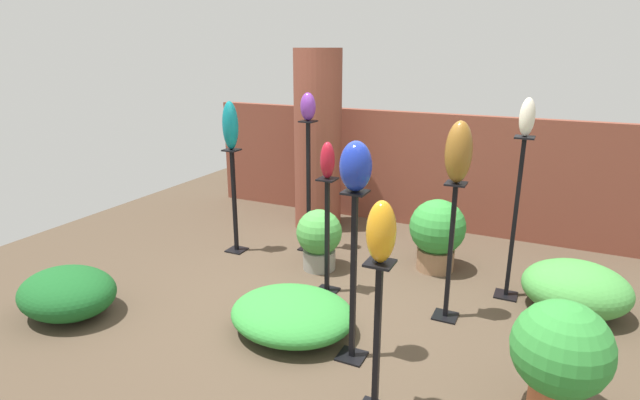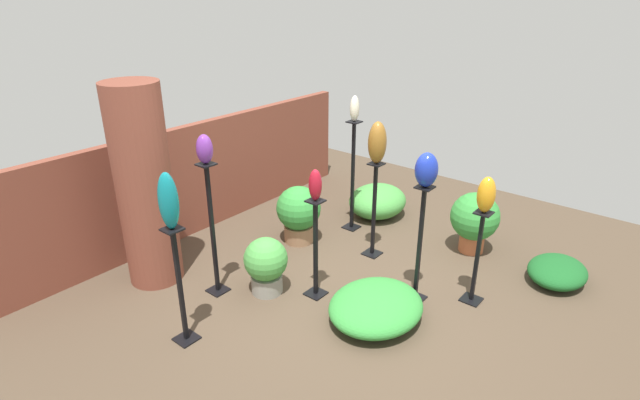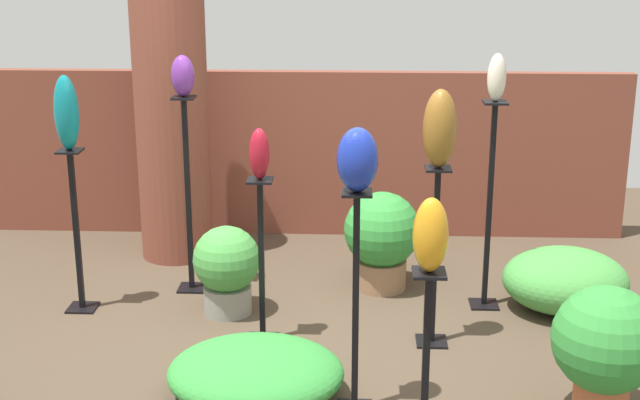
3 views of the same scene
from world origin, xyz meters
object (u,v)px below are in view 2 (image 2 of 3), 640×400
Objects in this scene: pedestal_bronze at (374,214)px; pedestal_amber at (477,262)px; pedestal_ivory at (353,181)px; art_vase_teal at (168,201)px; art_vase_bronze at (377,143)px; pedestal_violet at (213,235)px; art_vase_amber at (486,195)px; art_vase_ivory at (355,108)px; potted_plant_walkway_edge at (266,264)px; potted_plant_mid_left at (475,219)px; art_vase_cobalt at (426,170)px; art_vase_ruby at (315,185)px; art_vase_violet at (205,149)px; pedestal_teal at (180,291)px; pedestal_ruby at (316,253)px; brick_pillar at (144,187)px; potted_plant_back_center at (299,212)px; pedestal_cobalt at (419,250)px.

pedestal_amber is at bearing -96.34° from pedestal_bronze.
pedestal_ivory is 2.92× the size of art_vase_teal.
art_vase_teal is 1.04× the size of art_vase_bronze.
pedestal_ivory reaches higher than pedestal_violet.
art_vase_bronze is (0.15, 1.36, 0.22)m from art_vase_amber.
art_vase_teal is at bearing 169.72° from pedestal_bronze.
potted_plant_walkway_edge is (-1.82, -0.20, -1.30)m from art_vase_ivory.
pedestal_violet is 1.91× the size of potted_plant_mid_left.
art_vase_cobalt is at bearing -119.51° from art_vase_bronze.
pedestal_ivory is at bearing 22.80° from art_vase_ruby.
art_vase_bronze reaches higher than pedestal_ivory.
art_vase_violet is at bearing 29.23° from art_vase_teal.
art_vase_ruby is (-0.95, 1.34, 0.80)m from pedestal_amber.
art_vase_bronze is (2.44, -0.44, 0.89)m from pedestal_teal.
potted_plant_walkway_edge is (-0.29, 0.44, -0.16)m from pedestal_ruby.
art_vase_ruby is (1.34, -0.46, -0.16)m from art_vase_teal.
brick_pillar is 2.65m from art_vase_ivory.
pedestal_bronze is 3.49× the size of art_vase_cobalt.
art_vase_amber is 0.49× the size of potted_plant_back_center.
art_vase_cobalt is at bearing -34.26° from pedestal_teal.
pedestal_ivory is 1.35× the size of pedestal_ruby.
art_vase_cobalt is 0.67× the size of art_vase_teal.
pedestal_cobalt is 3.95× the size of art_vase_ruby.
potted_plant_mid_left is at bearing -34.04° from art_vase_violet.
art_vase_teal reaches higher than pedestal_ivory.
pedestal_teal is at bearing 169.72° from pedestal_bronze.
pedestal_bronze is 1.47m from potted_plant_walkway_edge.
brick_pillar is at bearing 68.13° from art_vase_teal.
art_vase_amber is at bearing -106.15° from art_vase_ivory.
pedestal_bronze reaches higher than potted_plant_back_center.
art_vase_violet is at bearing 125.53° from pedestal_cobalt.
pedestal_bronze is 3.67× the size of art_vase_ivory.
pedestal_violet is 2.31× the size of potted_plant_walkway_edge.
potted_plant_back_center is at bearing 94.00° from art_vase_amber.
brick_pillar reaches higher than potted_plant_walkway_edge.
art_vase_violet is at bearing 126.06° from pedestal_ruby.
pedestal_bronze is at bearing 83.66° from art_vase_amber.
pedestal_amber is 3.50× the size of art_vase_violet.
art_vase_cobalt is at bearing -54.47° from pedestal_violet.
art_vase_amber is 2.74m from art_vase_violet.
pedestal_ruby reaches higher than potted_plant_walkway_edge.
potted_plant_walkway_edge is (-1.82, -0.20, -0.34)m from pedestal_ivory.
art_vase_ruby reaches higher than pedestal_amber.
art_vase_ivory reaches higher than art_vase_bronze.
potted_plant_walkway_edge is at bearing -1.10° from art_vase_teal.
art_vase_ivory is at bearing 55.89° from pedestal_bronze.
pedestal_violet is (0.25, -0.75, -0.42)m from brick_pillar.
pedestal_cobalt is at bearing -121.48° from art_vase_ivory.
potted_plant_back_center is (2.13, 0.48, -0.12)m from pedestal_teal.
pedestal_cobalt is 1.06m from pedestal_ruby.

